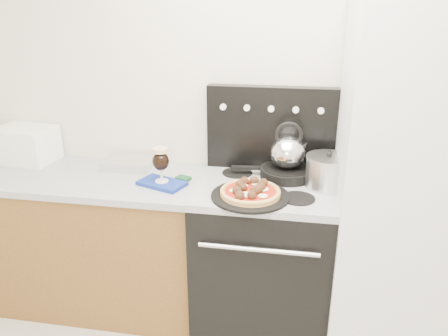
% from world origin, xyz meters
% --- Properties ---
extents(room_shell, '(3.52, 3.01, 2.52)m').
position_xyz_m(room_shell, '(0.00, 0.29, 1.25)').
color(room_shell, beige).
rests_on(room_shell, ground).
extents(base_cabinet, '(1.45, 0.60, 0.86)m').
position_xyz_m(base_cabinet, '(-1.02, 1.20, 0.43)').
color(base_cabinet, brown).
rests_on(base_cabinet, ground).
extents(countertop, '(1.48, 0.63, 0.04)m').
position_xyz_m(countertop, '(-1.02, 1.20, 0.88)').
color(countertop, '#ABABB4').
rests_on(countertop, base_cabinet).
extents(stove_body, '(0.76, 0.65, 0.88)m').
position_xyz_m(stove_body, '(0.08, 1.18, 0.44)').
color(stove_body, black).
rests_on(stove_body, ground).
extents(cooktop, '(0.76, 0.65, 0.04)m').
position_xyz_m(cooktop, '(0.08, 1.18, 0.90)').
color(cooktop, '#ADADB2').
rests_on(cooktop, stove_body).
extents(backguard, '(0.76, 0.08, 0.50)m').
position_xyz_m(backguard, '(0.08, 1.45, 1.17)').
color(backguard, black).
rests_on(backguard, cooktop).
extents(fridge, '(0.64, 0.68, 1.90)m').
position_xyz_m(fridge, '(0.78, 1.15, 0.95)').
color(fridge, silver).
rests_on(fridge, ground).
extents(toaster_oven, '(0.38, 0.29, 0.22)m').
position_xyz_m(toaster_oven, '(-1.49, 1.36, 1.01)').
color(toaster_oven, white).
rests_on(toaster_oven, countertop).
extents(foil_sheet, '(0.31, 0.23, 0.06)m').
position_xyz_m(foil_sheet, '(-0.79, 1.36, 0.93)').
color(foil_sheet, white).
rests_on(foil_sheet, countertop).
extents(oven_mitt, '(0.30, 0.23, 0.02)m').
position_xyz_m(oven_mitt, '(-0.50, 1.12, 0.91)').
color(oven_mitt, navy).
rests_on(oven_mitt, countertop).
extents(beer_glass, '(0.10, 0.10, 0.20)m').
position_xyz_m(beer_glass, '(-0.50, 1.12, 1.02)').
color(beer_glass, black).
rests_on(beer_glass, oven_mitt).
extents(pizza_pan, '(0.45, 0.45, 0.01)m').
position_xyz_m(pizza_pan, '(0.01, 1.00, 0.93)').
color(pizza_pan, black).
rests_on(pizza_pan, cooktop).
extents(pizza, '(0.39, 0.39, 0.04)m').
position_xyz_m(pizza, '(0.01, 1.00, 0.96)').
color(pizza, gold).
rests_on(pizza, pizza_pan).
extents(skillet, '(0.34, 0.34, 0.06)m').
position_xyz_m(skillet, '(0.19, 1.32, 0.95)').
color(skillet, black).
rests_on(skillet, cooktop).
extents(tea_kettle, '(0.25, 0.25, 0.23)m').
position_xyz_m(tea_kettle, '(0.19, 1.32, 1.09)').
color(tea_kettle, silver).
rests_on(tea_kettle, skillet).
extents(stock_pot, '(0.28, 0.28, 0.17)m').
position_xyz_m(stock_pot, '(0.41, 1.21, 1.01)').
color(stock_pot, silver).
rests_on(stock_pot, cooktop).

